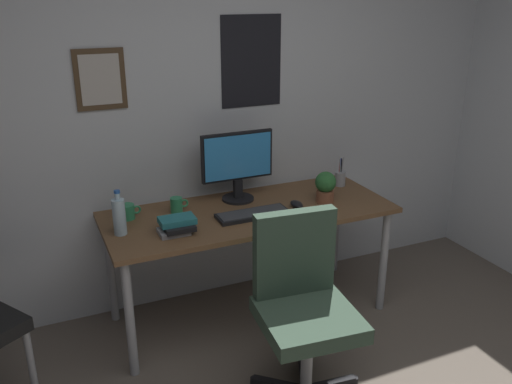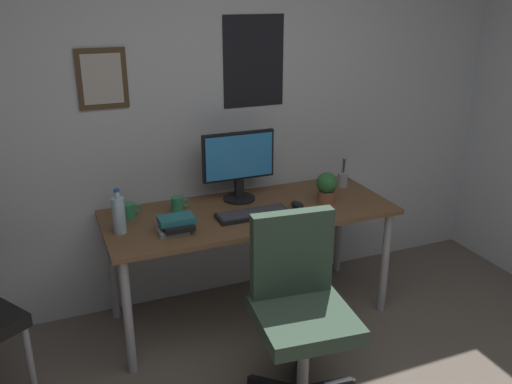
% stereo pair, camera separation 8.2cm
% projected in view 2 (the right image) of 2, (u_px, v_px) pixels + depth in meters
% --- Properties ---
extents(wall_back, '(4.40, 0.10, 2.60)m').
position_uv_depth(wall_back, '(202.00, 103.00, 3.38)').
color(wall_back, silver).
rests_on(wall_back, ground_plane).
extents(desk, '(1.73, 0.69, 0.72)m').
position_uv_depth(desk, '(250.00, 221.00, 3.29)').
color(desk, brown).
rests_on(desk, ground_plane).
extents(office_chair, '(0.56, 0.57, 0.95)m').
position_uv_depth(office_chair, '(299.00, 300.00, 2.68)').
color(office_chair, '#334738').
rests_on(office_chair, ground_plane).
extents(monitor, '(0.46, 0.20, 0.43)m').
position_uv_depth(monitor, '(239.00, 163.00, 3.34)').
color(monitor, black).
rests_on(monitor, desk).
extents(keyboard, '(0.43, 0.15, 0.03)m').
position_uv_depth(keyboard, '(253.00, 214.00, 3.17)').
color(keyboard, black).
rests_on(keyboard, desk).
extents(computer_mouse, '(0.06, 0.11, 0.04)m').
position_uv_depth(computer_mouse, '(297.00, 205.00, 3.29)').
color(computer_mouse, black).
rests_on(computer_mouse, desk).
extents(water_bottle, '(0.07, 0.07, 0.25)m').
position_uv_depth(water_bottle, '(119.00, 215.00, 2.92)').
color(water_bottle, silver).
rests_on(water_bottle, desk).
extents(coffee_mug_near, '(0.12, 0.09, 0.09)m').
position_uv_depth(coffee_mug_near, '(128.00, 210.00, 3.14)').
color(coffee_mug_near, '#2D8C59').
rests_on(coffee_mug_near, desk).
extents(coffee_mug_far, '(0.11, 0.07, 0.09)m').
position_uv_depth(coffee_mug_far, '(178.00, 204.00, 3.22)').
color(coffee_mug_far, '#2D8C59').
rests_on(coffee_mug_far, desk).
extents(potted_plant, '(0.13, 0.13, 0.20)m').
position_uv_depth(potted_plant, '(327.00, 187.00, 3.34)').
color(potted_plant, brown).
rests_on(potted_plant, desk).
extents(pen_cup, '(0.07, 0.07, 0.20)m').
position_uv_depth(pen_cup, '(343.00, 179.00, 3.63)').
color(pen_cup, '#9EA0A5').
rests_on(pen_cup, desk).
extents(book_stack_left, '(0.20, 0.17, 0.09)m').
position_uv_depth(book_stack_left, '(176.00, 224.00, 2.96)').
color(book_stack_left, gray).
rests_on(book_stack_left, desk).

